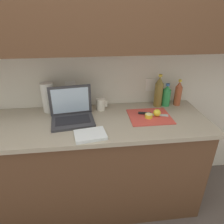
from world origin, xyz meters
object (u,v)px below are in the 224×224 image
(bottle_green_soda, at_px, (159,92))
(paper_towel_roll, at_px, (48,97))
(cutting_board, at_px, (150,116))
(bottle_oil_tall, at_px, (166,96))
(knife, at_px, (148,114))
(lemon_half_cut, at_px, (149,116))
(bottle_water_clear, at_px, (178,94))
(lemon_whole_beside, at_px, (157,113))
(measuring_cup, at_px, (101,104))
(laptop, at_px, (72,113))

(bottle_green_soda, bearing_deg, paper_towel_roll, 179.67)
(cutting_board, relative_size, bottle_oil_tall, 1.62)
(knife, distance_m, bottle_oil_tall, 0.30)
(lemon_half_cut, relative_size, bottle_water_clear, 0.25)
(bottle_green_soda, xyz_separation_m, paper_towel_roll, (-0.99, 0.01, -0.01))
(knife, xyz_separation_m, bottle_green_soda, (0.14, 0.18, 0.12))
(knife, xyz_separation_m, paper_towel_roll, (-0.85, 0.19, 0.11))
(knife, distance_m, lemon_whole_beside, 0.08)
(measuring_cup, bearing_deg, bottle_oil_tall, 2.16)
(knife, distance_m, lemon_half_cut, 0.05)
(knife, relative_size, paper_towel_roll, 0.97)
(lemon_half_cut, bearing_deg, laptop, 174.90)
(bottle_green_soda, distance_m, bottle_water_clear, 0.19)
(cutting_board, height_order, measuring_cup, measuring_cup)
(knife, relative_size, bottle_oil_tall, 1.18)
(bottle_water_clear, bearing_deg, knife, -151.11)
(bottle_oil_tall, relative_size, paper_towel_roll, 0.82)
(knife, height_order, bottle_oil_tall, bottle_oil_tall)
(cutting_board, bearing_deg, laptop, 177.18)
(lemon_half_cut, bearing_deg, paper_towel_roll, 163.81)
(lemon_whole_beside, bearing_deg, measuring_cup, 156.67)
(cutting_board, distance_m, bottle_water_clear, 0.40)
(lemon_half_cut, height_order, measuring_cup, measuring_cup)
(bottle_water_clear, height_order, paper_towel_roll, paper_towel_roll)
(bottle_green_soda, distance_m, paper_towel_roll, 0.99)
(cutting_board, bearing_deg, measuring_cup, 154.54)
(lemon_half_cut, bearing_deg, measuring_cup, 150.74)
(cutting_board, height_order, knife, knife)
(laptop, distance_m, bottle_oil_tall, 0.88)
(bottle_green_soda, bearing_deg, laptop, -166.93)
(knife, height_order, bottle_green_soda, bottle_green_soda)
(paper_towel_roll, bearing_deg, cutting_board, -14.37)
(knife, bearing_deg, cutting_board, -62.29)
(lemon_half_cut, height_order, bottle_oil_tall, bottle_oil_tall)
(lemon_whole_beside, xyz_separation_m, bottle_oil_tall, (0.16, 0.22, 0.06))
(knife, distance_m, measuring_cup, 0.42)
(cutting_board, height_order, bottle_green_soda, bottle_green_soda)
(lemon_half_cut, xyz_separation_m, measuring_cup, (-0.38, 0.21, 0.03))
(measuring_cup, xyz_separation_m, paper_towel_roll, (-0.45, 0.03, 0.08))
(bottle_green_soda, bearing_deg, measuring_cup, -177.52)
(bottle_oil_tall, bearing_deg, laptop, -168.10)
(laptop, distance_m, knife, 0.64)
(lemon_half_cut, height_order, bottle_green_soda, bottle_green_soda)
(lemon_whole_beside, relative_size, bottle_oil_tall, 0.29)
(laptop, height_order, bottle_oil_tall, laptop)
(laptop, relative_size, lemon_half_cut, 5.92)
(lemon_whole_beside, relative_size, bottle_water_clear, 0.25)
(laptop, height_order, knife, laptop)
(lemon_whole_beside, xyz_separation_m, measuring_cup, (-0.46, 0.20, 0.01))
(cutting_board, xyz_separation_m, bottle_green_soda, (0.14, 0.21, 0.13))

